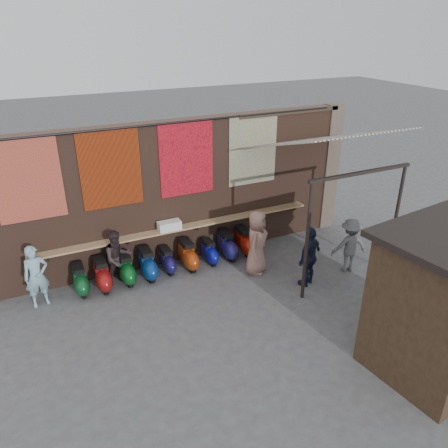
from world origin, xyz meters
name	(u,v)px	position (x,y,z in m)	size (l,w,h in m)	color
ground	(216,306)	(0.00, 0.00, 0.00)	(70.00, 70.00, 0.00)	#474749
brick_wall	(175,193)	(0.00, 2.70, 2.00)	(10.00, 0.40, 4.00)	brown
pier_right	(328,168)	(5.20, 2.70, 2.00)	(0.50, 0.50, 4.00)	#4C4238
eating_counter	(181,228)	(0.00, 2.33, 1.10)	(8.00, 0.32, 0.05)	#9E7A51
shelf_box	(169,226)	(-0.34, 2.30, 1.25)	(0.62, 0.30, 0.25)	white
tapestry_redgold	(28,180)	(-3.60, 2.48, 3.00)	(1.50, 0.02, 2.00)	maroon
tapestry_sun	(111,169)	(-1.70, 2.48, 3.00)	(1.50, 0.02, 2.00)	#CC3B0C
tapestry_orange	(187,159)	(0.30, 2.48, 3.00)	(1.50, 0.02, 2.00)	red
tapestry_multi	(253,150)	(2.30, 2.48, 3.00)	(1.50, 0.02, 2.00)	teal
hang_rail	(174,123)	(0.00, 2.47, 3.98)	(0.06, 0.06, 9.50)	black
scooter_stool_0	(80,280)	(-2.86, 2.01, 0.37)	(0.35, 0.79, 0.75)	#0F4C23
scooter_stool_1	(102,275)	(-2.32, 1.95, 0.41)	(0.38, 0.85, 0.81)	maroon
scooter_stool_2	(126,269)	(-1.69, 2.01, 0.40)	(0.38, 0.84, 0.80)	#0B531D
scooter_stool_3	(147,264)	(-1.12, 1.97, 0.41)	(0.39, 0.86, 0.82)	navy
scooter_stool_4	(167,261)	(-0.54, 2.04, 0.34)	(0.32, 0.71, 0.68)	#18144E
scooter_stool_5	(188,255)	(0.04, 1.97, 0.41)	(0.39, 0.86, 0.81)	#97340D
scooter_stool_6	(209,252)	(0.70, 2.00, 0.34)	(0.32, 0.71, 0.67)	#0D1390
scooter_stool_7	(227,245)	(1.27, 2.03, 0.40)	(0.38, 0.85, 0.81)	#1A1650
scooter_stool_8	(244,242)	(1.83, 2.01, 0.41)	(0.38, 0.85, 0.81)	#9B1A0B
diner_left	(37,276)	(-3.83, 1.92, 0.79)	(0.58, 0.38, 1.58)	#82ADBD
diner_right	(118,258)	(-1.87, 2.00, 0.76)	(0.74, 0.58, 1.53)	#2A2023
shopper_navy	(309,256)	(2.57, -0.14, 0.82)	(0.96, 0.40, 1.64)	#161A32
shopper_grey	(350,245)	(3.98, -0.04, 0.77)	(0.99, 0.57, 1.54)	#5C5C61
shopper_tan	(257,242)	(1.66, 0.98, 0.91)	(0.89, 0.58, 1.81)	#996E61
market_stall	(448,305)	(3.20, -3.67, 1.41)	(2.60, 1.95, 2.81)	black
stall_sign	(409,254)	(3.08, -2.68, 2.04)	(1.20, 0.04, 0.50)	gold
stall_shelf	(400,296)	(3.08, -2.68, 1.03)	(2.16, 0.10, 0.06)	#473321
awning_canvas	(324,139)	(3.50, 0.90, 3.55)	(3.20, 3.40, 0.03)	beige
awning_ledger	(291,112)	(3.50, 2.49, 3.95)	(3.30, 0.08, 0.12)	#33261C
awning_header	(362,173)	(3.50, -0.60, 3.08)	(3.00, 0.08, 0.08)	black
awning_post_left	(307,243)	(2.10, -0.60, 1.55)	(0.09, 0.09, 3.10)	black
awning_post_right	(395,221)	(4.90, -0.60, 1.55)	(0.09, 0.09, 3.10)	black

